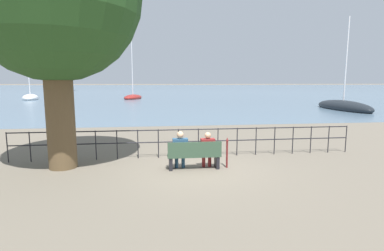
# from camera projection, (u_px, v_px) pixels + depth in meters

# --- Properties ---
(ground_plane) EXTENTS (1000.00, 1000.00, 0.00)m
(ground_plane) POSITION_uv_depth(u_px,v_px,m) (194.00, 168.00, 9.54)
(ground_plane) COLOR #706656
(harbor_water) EXTENTS (600.00, 300.00, 0.01)m
(harbor_water) POSITION_uv_depth(u_px,v_px,m) (156.00, 87.00, 166.08)
(harbor_water) COLOR slate
(harbor_water) RESTS_ON ground_plane
(park_bench) EXTENTS (1.68, 0.45, 0.90)m
(park_bench) POSITION_uv_depth(u_px,v_px,m) (194.00, 156.00, 9.42)
(park_bench) COLOR #334C38
(park_bench) RESTS_ON ground_plane
(seated_person_left) EXTENTS (0.47, 0.35, 1.21)m
(seated_person_left) POSITION_uv_depth(u_px,v_px,m) (180.00, 148.00, 9.40)
(seated_person_left) COLOR navy
(seated_person_left) RESTS_ON ground_plane
(seated_person_right) EXTENTS (0.44, 0.35, 1.17)m
(seated_person_right) POSITION_uv_depth(u_px,v_px,m) (207.00, 148.00, 9.52)
(seated_person_right) COLOR maroon
(seated_person_right) RESTS_ON ground_plane
(promenade_railing) EXTENTS (12.48, 0.04, 1.05)m
(promenade_railing) POSITION_uv_depth(u_px,v_px,m) (189.00, 138.00, 10.94)
(promenade_railing) COLOR black
(promenade_railing) RESTS_ON ground_plane
(closed_umbrella) EXTENTS (0.09, 0.09, 0.99)m
(closed_umbrella) POSITION_uv_depth(u_px,v_px,m) (227.00, 151.00, 9.57)
(closed_umbrella) COLOR maroon
(closed_umbrella) RESTS_ON ground_plane
(sailboat_0) EXTENTS (4.30, 7.28, 12.36)m
(sailboat_0) POSITION_uv_depth(u_px,v_px,m) (30.00, 97.00, 48.11)
(sailboat_0) COLOR white
(sailboat_0) RESTS_ON ground_plane
(sailboat_1) EXTENTS (2.87, 8.90, 9.46)m
(sailboat_1) POSITION_uv_depth(u_px,v_px,m) (343.00, 107.00, 30.07)
(sailboat_1) COLOR black
(sailboat_1) RESTS_ON ground_plane
(sailboat_3) EXTENTS (3.80, 6.21, 12.25)m
(sailboat_3) POSITION_uv_depth(u_px,v_px,m) (133.00, 97.00, 49.90)
(sailboat_3) COLOR maroon
(sailboat_3) RESTS_ON ground_plane
(harbor_lighthouse) EXTENTS (4.80, 4.80, 29.39)m
(harbor_lighthouse) POSITION_uv_depth(u_px,v_px,m) (60.00, 45.00, 88.90)
(harbor_lighthouse) COLOR beige
(harbor_lighthouse) RESTS_ON ground_plane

